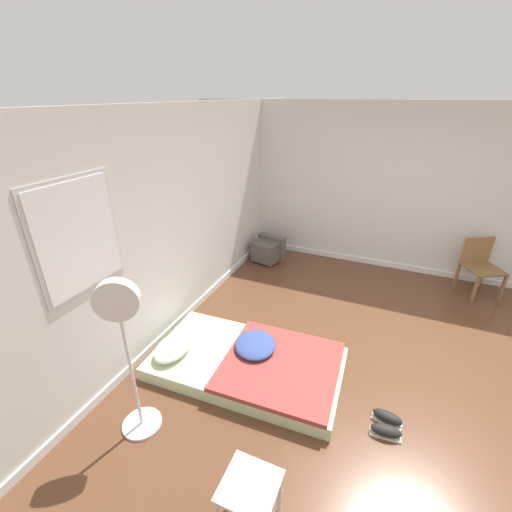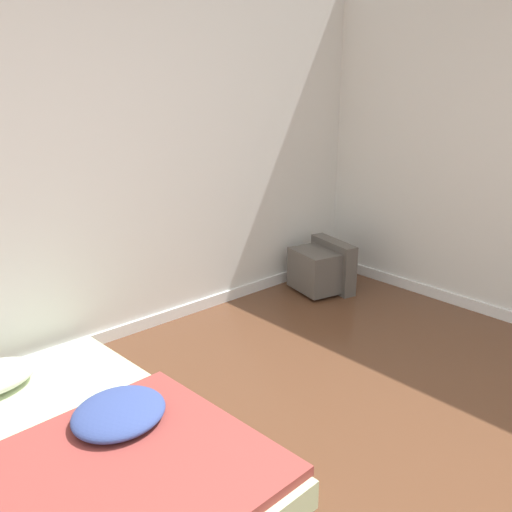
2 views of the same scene
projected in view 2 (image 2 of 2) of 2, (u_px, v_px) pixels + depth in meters
name	position (u px, v px, depth m)	size (l,w,h in m)	color
wall_back	(72.00, 161.00, 3.60)	(7.49, 0.08, 2.60)	silver
mattress_bed	(92.00, 444.00, 2.79)	(1.19, 2.03, 0.29)	beige
crt_tv	(322.00, 268.00, 4.91)	(0.49, 0.54, 0.43)	#56514C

